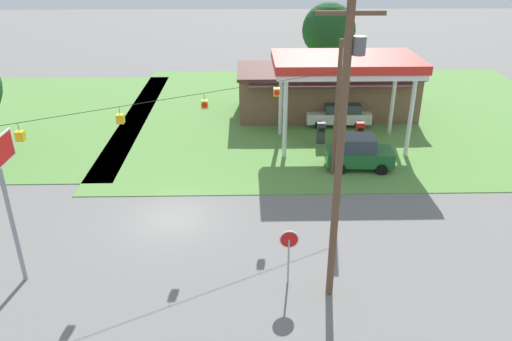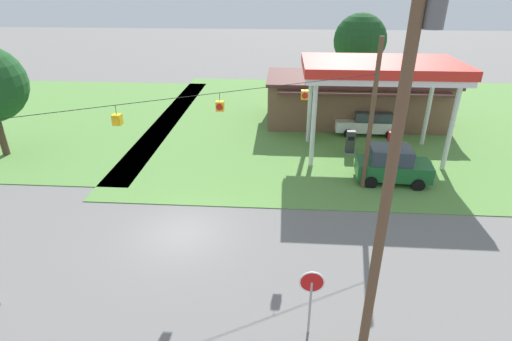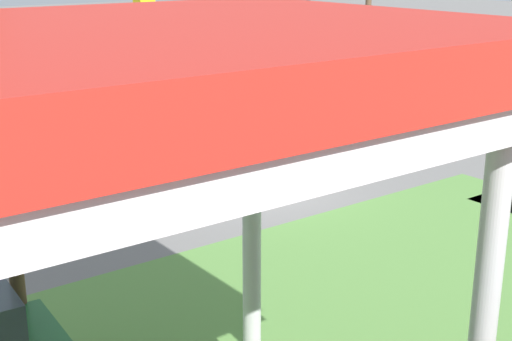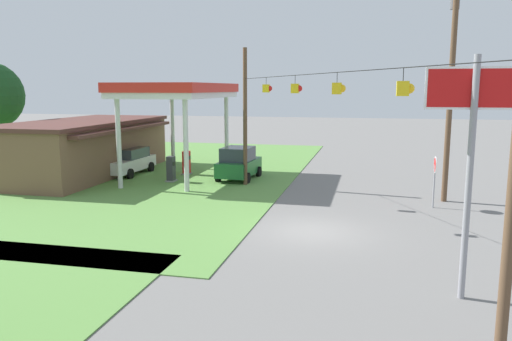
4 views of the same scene
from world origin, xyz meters
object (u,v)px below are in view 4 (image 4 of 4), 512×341
object	(u,v)px
gas_station_store	(84,148)
car_at_pumps_front	(239,163)
gas_station_canopy	(177,92)
car_at_pumps_rear	(128,161)
fuel_pump_far	(187,164)
stop_sign_overhead	(472,125)
fuel_pump_near	(171,170)
utility_pole_main	(452,73)
stop_sign_roadside	(435,171)

from	to	relation	value
gas_station_store	car_at_pumps_front	bearing A→B (deg)	-87.24
gas_station_canopy	car_at_pumps_rear	bearing A→B (deg)	81.45
fuel_pump_far	car_at_pumps_front	size ratio (longest dim) A/B	0.39
fuel_pump_far	stop_sign_overhead	bearing A→B (deg)	-139.45
fuel_pump_far	car_at_pumps_rear	size ratio (longest dim) A/B	0.33
car_at_pumps_front	stop_sign_overhead	size ratio (longest dim) A/B	0.63
fuel_pump_near	car_at_pumps_front	bearing A→B (deg)	-65.76
gas_station_canopy	car_at_pumps_rear	distance (m)	6.00
gas_station_canopy	fuel_pump_far	size ratio (longest dim) A/B	5.84
utility_pole_main	gas_station_store	bearing A→B (deg)	82.33
gas_station_store	fuel_pump_far	xyz separation A→B (m)	(1.42, -6.70, -1.06)
gas_station_canopy	stop_sign_roadside	bearing A→B (deg)	-107.62
fuel_pump_far	car_at_pumps_rear	bearing A→B (deg)	100.94
fuel_pump_near	car_at_pumps_front	size ratio (longest dim) A/B	0.39
fuel_pump_near	car_at_pumps_front	distance (m)	4.23
car_at_pumps_front	car_at_pumps_rear	world-z (taller)	car_at_pumps_front
gas_station_canopy	stop_sign_overhead	bearing A→B (deg)	-137.14
gas_station_canopy	stop_sign_overhead	world-z (taller)	stop_sign_overhead
utility_pole_main	stop_sign_roadside	bearing A→B (deg)	156.53
car_at_pumps_front	stop_sign_roadside	size ratio (longest dim) A/B	1.65
gas_station_store	car_at_pumps_rear	world-z (taller)	gas_station_store
car_at_pumps_front	stop_sign_overhead	world-z (taller)	stop_sign_overhead
car_at_pumps_rear	stop_sign_overhead	xyz separation A→B (m)	(-16.20, -18.34, 3.85)
car_at_pumps_rear	gas_station_canopy	bearing A→B (deg)	82.69
car_at_pumps_rear	utility_pole_main	distance (m)	20.62
stop_sign_overhead	gas_station_canopy	bearing A→B (deg)	42.86
car_at_pumps_rear	stop_sign_overhead	size ratio (longest dim) A/B	0.73
gas_station_store	car_at_pumps_rear	bearing A→B (deg)	-76.58
utility_pole_main	fuel_pump_near	bearing A→B (deg)	83.48
gas_station_store	stop_sign_overhead	distance (m)	26.43
fuel_pump_near	stop_sign_overhead	distance (m)	20.75
fuel_pump_near	car_at_pumps_rear	size ratio (longest dim) A/B	0.33
gas_station_canopy	stop_sign_roadside	xyz separation A→B (m)	(-4.75, -14.96, -3.66)
fuel_pump_far	utility_pole_main	xyz separation A→B (m)	(-4.44, -15.67, 5.69)
stop_sign_roadside	stop_sign_overhead	distance (m)	11.27
gas_station_canopy	stop_sign_roadside	size ratio (longest dim) A/B	3.72
car_at_pumps_front	utility_pole_main	distance (m)	13.47
gas_station_canopy	gas_station_store	size ratio (longest dim) A/B	0.67
stop_sign_roadside	stop_sign_overhead	bearing A→B (deg)	-2.45
fuel_pump_far	car_at_pumps_front	world-z (taller)	car_at_pumps_front
gas_station_canopy	fuel_pump_near	distance (m)	4.90
stop_sign_roadside	car_at_pumps_rear	bearing A→B (deg)	-105.82
gas_station_store	fuel_pump_far	bearing A→B (deg)	-78.00
fuel_pump_near	stop_sign_roadside	distance (m)	15.38
gas_station_store	utility_pole_main	distance (m)	23.04
stop_sign_overhead	gas_station_store	bearing A→B (deg)	53.78
car_at_pumps_front	car_at_pumps_rear	bearing A→B (deg)	92.16
fuel_pump_near	stop_sign_roadside	world-z (taller)	stop_sign_roadside
stop_sign_roadside	utility_pole_main	world-z (taller)	utility_pole_main
car_at_pumps_rear	stop_sign_roadside	world-z (taller)	stop_sign_roadside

